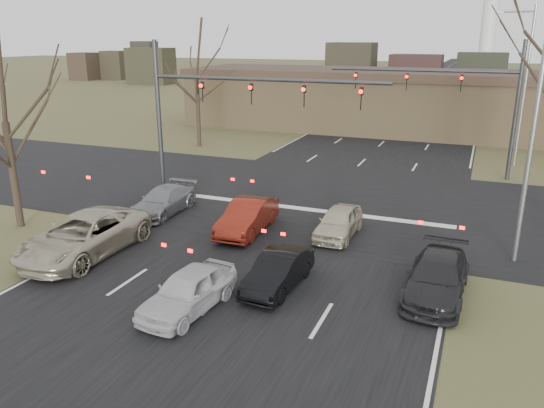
{
  "coord_description": "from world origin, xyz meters",
  "views": [
    {
      "loc": [
        7.35,
        -10.62,
        8.15
      ],
      "look_at": [
        0.14,
        7.37,
        2.0
      ],
      "focal_mm": 35.0,
      "sensor_mm": 36.0,
      "label": 1
    }
  ],
  "objects_px": {
    "mast_arm_far": "(466,92)",
    "car_silver_ahead": "(339,222)",
    "car_charcoal_sedan": "(437,277)",
    "car_white_sedan": "(188,291)",
    "car_silver_suv": "(84,235)",
    "streetlight_right_near": "(530,113)",
    "streetlight_right_far": "(523,79)",
    "car_grey_ahead": "(163,201)",
    "building": "(421,102)",
    "car_black_hatch": "(278,271)",
    "car_red_ahead": "(247,217)",
    "mast_arm_near": "(214,101)"
  },
  "relations": [
    {
      "from": "building",
      "to": "streetlight_right_near",
      "type": "xyz_separation_m",
      "value": [
        6.82,
        -28.0,
        2.92
      ]
    },
    {
      "from": "building",
      "to": "car_black_hatch",
      "type": "bearing_deg",
      "value": -90.89
    },
    {
      "from": "building",
      "to": "car_charcoal_sedan",
      "type": "bearing_deg",
      "value": -82.0
    },
    {
      "from": "building",
      "to": "car_red_ahead",
      "type": "xyz_separation_m",
      "value": [
        -3.7,
        -28.91,
        -1.97
      ]
    },
    {
      "from": "building",
      "to": "streetlight_right_near",
      "type": "height_order",
      "value": "streetlight_right_near"
    },
    {
      "from": "mast_arm_near",
      "to": "streetlight_right_near",
      "type": "bearing_deg",
      "value": -12.05
    },
    {
      "from": "building",
      "to": "car_grey_ahead",
      "type": "distance_m",
      "value": 29.4
    },
    {
      "from": "streetlight_right_near",
      "to": "car_grey_ahead",
      "type": "xyz_separation_m",
      "value": [
        -15.32,
        -0.07,
        -4.96
      ]
    },
    {
      "from": "car_grey_ahead",
      "to": "car_red_ahead",
      "type": "distance_m",
      "value": 4.87
    },
    {
      "from": "mast_arm_far",
      "to": "car_white_sedan",
      "type": "height_order",
      "value": "mast_arm_far"
    },
    {
      "from": "mast_arm_near",
      "to": "car_silver_suv",
      "type": "bearing_deg",
      "value": -98.43
    },
    {
      "from": "mast_arm_far",
      "to": "streetlight_right_far",
      "type": "relative_size",
      "value": 1.11
    },
    {
      "from": "car_white_sedan",
      "to": "car_charcoal_sedan",
      "type": "xyz_separation_m",
      "value": [
        7.04,
        3.85,
        -0.01
      ]
    },
    {
      "from": "building",
      "to": "car_silver_suv",
      "type": "xyz_separation_m",
      "value": [
        -8.5,
        -33.57,
        -1.86
      ]
    },
    {
      "from": "mast_arm_far",
      "to": "car_white_sedan",
      "type": "relative_size",
      "value": 2.88
    },
    {
      "from": "car_white_sedan",
      "to": "car_black_hatch",
      "type": "relative_size",
      "value": 1.05
    },
    {
      "from": "mast_arm_far",
      "to": "car_silver_ahead",
      "type": "bearing_deg",
      "value": -107.54
    },
    {
      "from": "car_grey_ahead",
      "to": "streetlight_right_far",
      "type": "bearing_deg",
      "value": 45.76
    },
    {
      "from": "streetlight_right_near",
      "to": "car_silver_ahead",
      "type": "distance_m",
      "value": 8.35
    },
    {
      "from": "car_silver_suv",
      "to": "car_silver_ahead",
      "type": "height_order",
      "value": "car_silver_suv"
    },
    {
      "from": "mast_arm_far",
      "to": "streetlight_right_near",
      "type": "bearing_deg",
      "value": -78.53
    },
    {
      "from": "streetlight_right_far",
      "to": "car_black_hatch",
      "type": "height_order",
      "value": "streetlight_right_far"
    },
    {
      "from": "building",
      "to": "car_grey_ahead",
      "type": "bearing_deg",
      "value": -106.85
    },
    {
      "from": "mast_arm_far",
      "to": "car_silver_ahead",
      "type": "relative_size",
      "value": 2.99
    },
    {
      "from": "mast_arm_far",
      "to": "car_silver_suv",
      "type": "relative_size",
      "value": 1.91
    },
    {
      "from": "car_white_sedan",
      "to": "car_grey_ahead",
      "type": "height_order",
      "value": "car_white_sedan"
    },
    {
      "from": "streetlight_right_far",
      "to": "car_white_sedan",
      "type": "bearing_deg",
      "value": -111.61
    },
    {
      "from": "building",
      "to": "streetlight_right_far",
      "type": "distance_m",
      "value": 13.53
    },
    {
      "from": "car_grey_ahead",
      "to": "mast_arm_far",
      "type": "bearing_deg",
      "value": 44.44
    },
    {
      "from": "car_white_sedan",
      "to": "car_silver_ahead",
      "type": "height_order",
      "value": "car_white_sedan"
    },
    {
      "from": "streetlight_right_near",
      "to": "car_charcoal_sedan",
      "type": "bearing_deg",
      "value": -119.93
    },
    {
      "from": "streetlight_right_near",
      "to": "streetlight_right_far",
      "type": "bearing_deg",
      "value": 88.32
    },
    {
      "from": "car_white_sedan",
      "to": "car_black_hatch",
      "type": "bearing_deg",
      "value": 56.6
    },
    {
      "from": "mast_arm_near",
      "to": "car_silver_ahead",
      "type": "relative_size",
      "value": 3.26
    },
    {
      "from": "mast_arm_far",
      "to": "car_grey_ahead",
      "type": "distance_m",
      "value": 18.74
    },
    {
      "from": "car_charcoal_sedan",
      "to": "mast_arm_near",
      "type": "bearing_deg",
      "value": 150.9
    },
    {
      "from": "car_silver_suv",
      "to": "car_charcoal_sedan",
      "type": "distance_m",
      "value": 13.09
    },
    {
      "from": "mast_arm_far",
      "to": "car_silver_suv",
      "type": "height_order",
      "value": "mast_arm_far"
    },
    {
      "from": "streetlight_right_far",
      "to": "car_silver_ahead",
      "type": "bearing_deg",
      "value": -113.12
    },
    {
      "from": "car_silver_suv",
      "to": "car_white_sedan",
      "type": "height_order",
      "value": "car_silver_suv"
    },
    {
      "from": "car_silver_suv",
      "to": "car_charcoal_sedan",
      "type": "xyz_separation_m",
      "value": [
        13.0,
        1.54,
        -0.15
      ]
    },
    {
      "from": "mast_arm_near",
      "to": "car_black_hatch",
      "type": "distance_m",
      "value": 11.66
    },
    {
      "from": "streetlight_right_near",
      "to": "car_silver_ahead",
      "type": "height_order",
      "value": "streetlight_right_near"
    },
    {
      "from": "car_silver_suv",
      "to": "car_red_ahead",
      "type": "distance_m",
      "value": 6.7
    },
    {
      "from": "car_charcoal_sedan",
      "to": "streetlight_right_near",
      "type": "bearing_deg",
      "value": 61.91
    },
    {
      "from": "mast_arm_far",
      "to": "car_charcoal_sedan",
      "type": "bearing_deg",
      "value": -88.94
    },
    {
      "from": "car_silver_ahead",
      "to": "car_red_ahead",
      "type": "bearing_deg",
      "value": -164.95
    },
    {
      "from": "car_grey_ahead",
      "to": "car_red_ahead",
      "type": "height_order",
      "value": "car_red_ahead"
    },
    {
      "from": "mast_arm_far",
      "to": "streetlight_right_near",
      "type": "relative_size",
      "value": 1.11
    },
    {
      "from": "streetlight_right_far",
      "to": "car_grey_ahead",
      "type": "relative_size",
      "value": 2.33
    }
  ]
}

